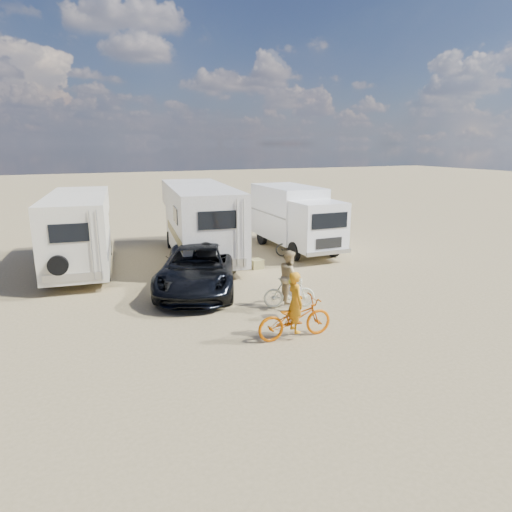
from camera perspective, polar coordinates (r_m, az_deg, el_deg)
name	(u,v)px	position (r m, az deg, el deg)	size (l,w,h in m)	color
ground	(274,312)	(13.23, 2.26, -7.19)	(140.00, 140.00, 0.00)	#9A865C
rv_main	(200,222)	(19.26, -7.17, 4.29)	(2.44, 7.56, 3.10)	silver
rv_left	(80,233)	(18.66, -21.63, 2.81)	(2.16, 6.82, 2.92)	white
box_truck	(296,219)	(20.58, 5.16, 4.69)	(2.16, 5.74, 2.90)	white
dark_suv	(198,268)	(15.18, -7.39, -1.53)	(2.46, 5.33, 1.48)	black
bike_man	(295,318)	(11.42, 5.00, -7.94)	(0.70, 2.00, 1.05)	#C55400
bike_woman	(289,293)	(13.48, 4.28, -4.68)	(0.44, 1.56, 0.94)	silver
rider_man	(295,309)	(11.33, 5.02, -6.72)	(0.57, 0.38, 1.57)	orange
rider_woman	(290,282)	(13.38, 4.31, -3.36)	(0.77, 0.60, 1.59)	tan
bike_parked	(295,246)	(19.71, 4.97, 1.32)	(0.60, 1.72, 0.91)	black
cooler	(184,275)	(16.18, -9.24, -2.43)	(0.62, 0.45, 0.49)	#274C9C
crate	(256,264)	(17.69, 0.04, -1.00)	(0.47, 0.47, 0.38)	olive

